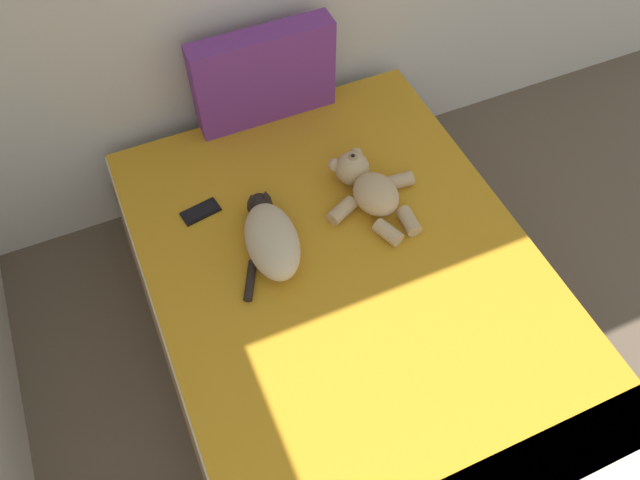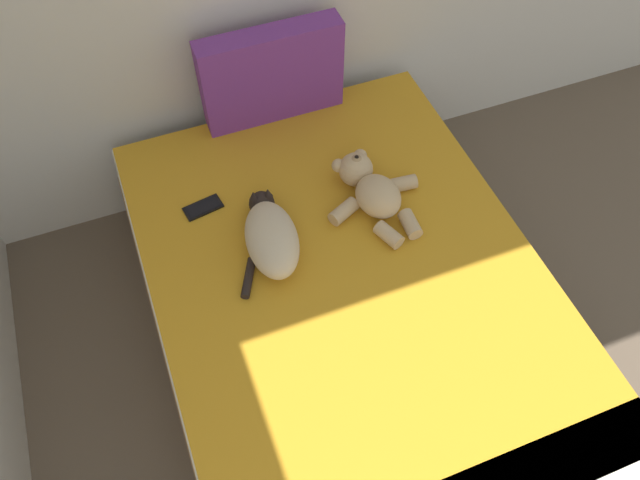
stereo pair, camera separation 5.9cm
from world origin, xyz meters
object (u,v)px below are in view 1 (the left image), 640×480
object	(u,v)px
patterned_cushion	(264,76)
cat	(271,238)
cell_phone	(201,212)
teddy_bear	(369,188)
bed	(354,321)

from	to	relation	value
patterned_cushion	cat	world-z (taller)	patterned_cushion
cat	cell_phone	world-z (taller)	cat
teddy_bear	cell_phone	distance (m)	0.66
bed	cell_phone	size ratio (longest dim) A/B	13.05
bed	patterned_cushion	size ratio (longest dim) A/B	3.45
bed	cat	size ratio (longest dim) A/B	4.93
bed	cat	distance (m)	0.48
bed	teddy_bear	xyz separation A→B (m)	(0.21, 0.35, 0.32)
bed	cell_phone	distance (m)	0.73
cat	teddy_bear	distance (m)	0.44
patterned_cushion	teddy_bear	size ratio (longest dim) A/B	1.31
patterned_cushion	cat	xyz separation A→B (m)	(-0.24, -0.68, -0.14)
bed	cell_phone	xyz separation A→B (m)	(-0.41, 0.54, 0.27)
cat	teddy_bear	world-z (taller)	cat
cell_phone	cat	bearing A→B (deg)	-54.67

